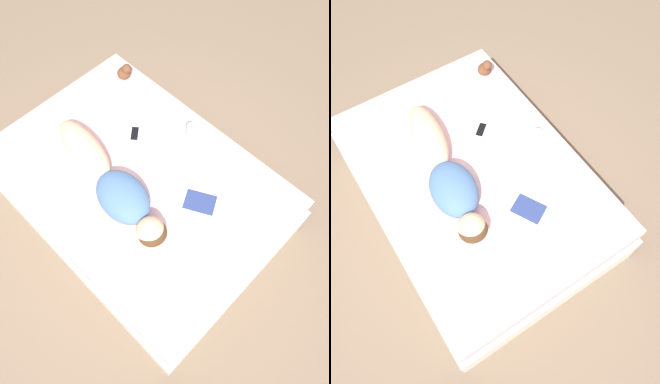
{
  "view_description": "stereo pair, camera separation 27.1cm",
  "coord_description": "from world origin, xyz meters",
  "views": [
    {
      "loc": [
        0.88,
        1.16,
        3.01
      ],
      "look_at": [
        -0.03,
        0.27,
        0.61
      ],
      "focal_mm": 35.0,
      "sensor_mm": 36.0,
      "label": 1
    },
    {
      "loc": [
        0.67,
        1.33,
        3.01
      ],
      "look_at": [
        -0.03,
        0.27,
        0.61
      ],
      "focal_mm": 35.0,
      "sensor_mm": 36.0,
      "label": 2
    }
  ],
  "objects": [
    {
      "name": "bed",
      "position": [
        0.0,
        0.0,
        0.28
      ],
      "size": [
        1.59,
        2.24,
        0.56
      ],
      "color": "beige",
      "rests_on": "ground_plane"
    },
    {
      "name": "ground_plane",
      "position": [
        0.0,
        0.0,
        0.0
      ],
      "size": [
        12.0,
        12.0,
        0.0
      ],
      "primitive_type": "plane",
      "color": "#7A6651"
    },
    {
      "name": "person",
      "position": [
        0.2,
        -0.04,
        0.65
      ],
      "size": [
        0.43,
        1.31,
        0.2
      ],
      "rotation": [
        0.0,
        0.0,
        -0.14
      ],
      "color": "#DBB28E",
      "rests_on": "bed"
    },
    {
      "name": "coffee_mug",
      "position": [
        -0.58,
        0.03,
        0.61
      ],
      "size": [
        0.11,
        0.08,
        0.1
      ],
      "color": "white",
      "rests_on": "bed"
    },
    {
      "name": "cell_phone",
      "position": [
        -0.26,
        -0.3,
        0.57
      ],
      "size": [
        0.16,
        0.15,
        0.01
      ],
      "rotation": [
        0.0,
        0.0,
        -0.86
      ],
      "color": "silver",
      "rests_on": "bed"
    },
    {
      "name": "plush_toy",
      "position": [
        -0.62,
        -0.8,
        0.64
      ],
      "size": [
        0.13,
        0.14,
        0.17
      ],
      "color": "brown",
      "rests_on": "bed"
    },
    {
      "name": "open_magazine",
      "position": [
        -0.27,
        0.44,
        0.56
      ],
      "size": [
        0.6,
        0.52,
        0.01
      ],
      "rotation": [
        0.0,
        0.0,
        0.48
      ],
      "color": "silver",
      "rests_on": "bed"
    }
  ]
}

